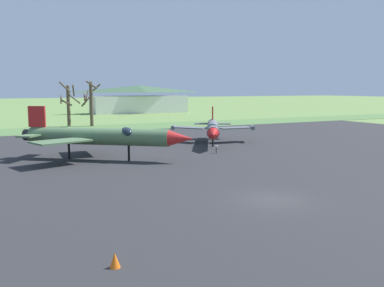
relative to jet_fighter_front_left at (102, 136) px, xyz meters
The scene contains 10 objects.
ground_plane 19.80m from the jet_fighter_front_left, 73.94° to the right, with size 600.00×600.00×0.00m, color #607F42.
asphalt_apron 6.23m from the jet_fighter_front_left, 20.11° to the right, with size 106.56×56.35×0.05m, color #28282B.
grass_verge_strip 32.72m from the jet_fighter_front_left, 80.41° to the left, with size 166.56×12.00×0.06m, color #4D713C.
jet_fighter_front_left is the anchor object (origin of this frame).
jet_fighter_rear_center 16.03m from the jet_fighter_front_left, 19.31° to the left, with size 10.52×13.39×4.40m.
info_placard_rear_center 11.92m from the jet_fighter_front_left, ahead, with size 0.53×0.35×0.89m.
bare_tree_right_of_center 38.59m from the jet_fighter_front_left, 83.77° to the left, with size 3.73×3.68×8.07m.
bare_tree_far_right 37.60m from the jet_fighter_front_left, 77.97° to the left, with size 3.50×2.92×8.20m.
visitor_building 79.36m from the jet_fighter_front_left, 67.60° to the left, with size 27.93×9.03×7.72m.
traffic_cone 24.87m from the jet_fighter_front_left, 103.97° to the right, with size 0.45×0.45×0.64m, color orange.
Camera 1 is at (-15.67, -19.90, 6.77)m, focal length 39.13 mm.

